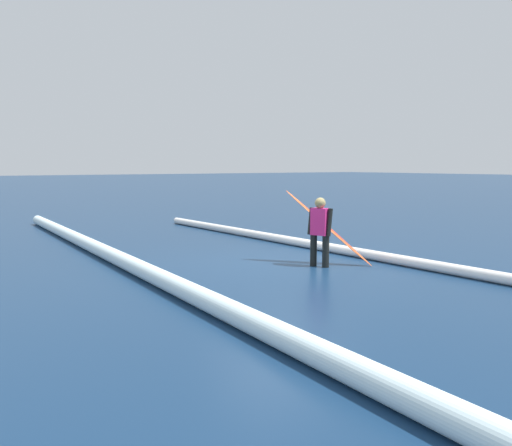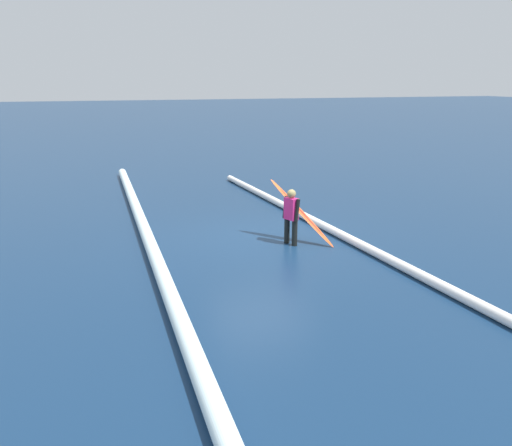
# 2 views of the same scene
# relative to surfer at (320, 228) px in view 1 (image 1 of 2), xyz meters

# --- Properties ---
(ground_plane) EXTENTS (197.50, 197.50, 0.00)m
(ground_plane) POSITION_rel_surfer_xyz_m (0.78, 0.53, -0.79)
(ground_plane) COLOR navy
(surfer) EXTENTS (0.49, 0.30, 1.41)m
(surfer) POSITION_rel_surfer_xyz_m (0.00, 0.00, 0.00)
(surfer) COLOR black
(surfer) RESTS_ON ground_plane
(surfboard) EXTENTS (1.60, 1.32, 1.56)m
(surfboard) POSITION_rel_surfer_xyz_m (0.12, -0.34, -0.02)
(surfboard) COLOR #E55926
(surfboard) RESTS_ON ground_plane
(wave_crest_foreground) EXTENTS (16.69, 1.17, 0.21)m
(wave_crest_foreground) POSITION_rel_surfer_xyz_m (0.34, -1.41, -0.68)
(wave_crest_foreground) COLOR white
(wave_crest_foreground) RESTS_ON ground_plane
(wave_crest_midground) EXTENTS (21.81, 0.80, 0.31)m
(wave_crest_midground) POSITION_rel_surfer_xyz_m (0.31, 3.41, -0.63)
(wave_crest_midground) COLOR white
(wave_crest_midground) RESTS_ON ground_plane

